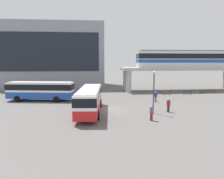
% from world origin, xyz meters
% --- Properties ---
extents(ground_plane, '(120.00, 120.00, 0.00)m').
position_xyz_m(ground_plane, '(0.00, 10.00, 0.00)').
color(ground_plane, '#605E5B').
extents(station_building, '(26.68, 12.98, 16.08)m').
position_xyz_m(station_building, '(-13.11, 27.50, 8.04)').
color(station_building, gray).
rests_on(station_building, ground_plane).
extents(elevated_platform, '(27.16, 6.12, 5.28)m').
position_xyz_m(elevated_platform, '(17.44, 16.83, 4.49)').
color(elevated_platform, '#ADA89E').
rests_on(elevated_platform, ground_plane).
extents(train, '(22.95, 2.96, 3.84)m').
position_xyz_m(train, '(18.81, 16.83, 7.25)').
color(train, silver).
rests_on(train, elevated_platform).
extents(bus_main, '(3.36, 11.20, 3.22)m').
position_xyz_m(bus_main, '(-2.84, -1.80, 1.99)').
color(bus_main, red).
rests_on(bus_main, ground_plane).
extents(bus_secondary, '(11.29, 4.12, 3.22)m').
position_xyz_m(bus_secondary, '(-11.32, 7.15, 1.99)').
color(bus_secondary, '#1E4CB2').
rests_on(bus_secondary, ground_plane).
extents(bicycle_green, '(1.65, 0.81, 1.04)m').
position_xyz_m(bicycle_green, '(20.16, 12.16, 0.36)').
color(bicycle_green, black).
rests_on(bicycle_green, ground_plane).
extents(bicycle_orange, '(1.75, 0.50, 1.04)m').
position_xyz_m(bicycle_orange, '(12.24, 11.33, 0.36)').
color(bicycle_orange, black).
rests_on(bicycle_orange, ground_plane).
extents(bicycle_red, '(1.67, 0.75, 1.04)m').
position_xyz_m(bicycle_red, '(22.54, 12.83, 0.36)').
color(bicycle_red, black).
rests_on(bicycle_red, ground_plane).
extents(bicycle_black, '(1.76, 0.43, 1.04)m').
position_xyz_m(bicycle_black, '(16.63, 11.36, 0.36)').
color(bicycle_black, black).
rests_on(bicycle_black, ground_plane).
extents(pedestrian_near_building, '(0.46, 0.38, 1.73)m').
position_xyz_m(pedestrian_near_building, '(4.18, -5.81, 0.82)').
color(pedestrian_near_building, maroon).
rests_on(pedestrian_near_building, ground_plane).
extents(pedestrian_waiting_near_stop, '(0.45, 0.48, 1.71)m').
position_xyz_m(pedestrian_waiting_near_stop, '(7.85, 4.49, 0.80)').
color(pedestrian_waiting_near_stop, '#724C8C').
rests_on(pedestrian_waiting_near_stop, ground_plane).
extents(pedestrian_at_kerb, '(0.46, 0.38, 1.81)m').
position_xyz_m(pedestrian_at_kerb, '(7.48, -2.26, 0.86)').
color(pedestrian_at_kerb, '#26262D').
rests_on(pedestrian_at_kerb, ground_plane).
extents(lamp_post, '(0.36, 0.36, 5.47)m').
position_xyz_m(lamp_post, '(5.28, -2.76, 3.28)').
color(lamp_post, '#3F3F44').
rests_on(lamp_post, ground_plane).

